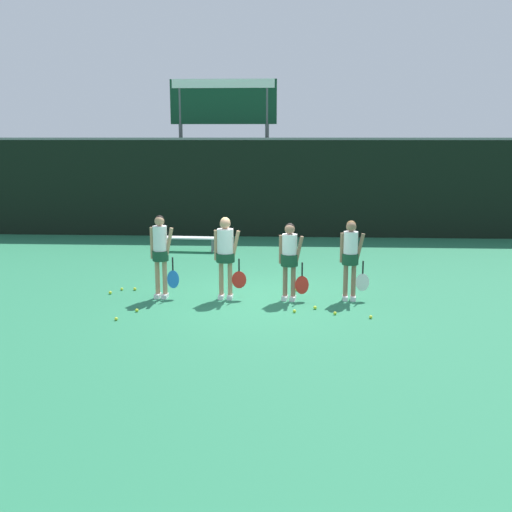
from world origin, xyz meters
TOP-DOWN VIEW (x-y plane):
  - ground_plane at (0.00, 0.00)m, footprint 140.00×140.00m
  - fence_windscreen at (0.00, 8.17)m, footprint 60.00×0.08m
  - scoreboard at (-1.70, 9.37)m, footprint 3.81×0.15m
  - bench_courtside at (-2.36, 5.33)m, footprint 1.82×0.47m
  - player_0 at (-2.08, -0.03)m, footprint 0.62×0.35m
  - player_1 at (-0.67, -0.03)m, footprint 0.69×0.40m
  - player_2 at (0.70, -0.07)m, footprint 0.64×0.37m
  - player_3 at (1.99, 0.01)m, footprint 0.63×0.35m
  - tennis_ball_0 at (0.80, -1.02)m, footprint 0.07×0.07m
  - tennis_ball_1 at (-3.12, 0.52)m, footprint 0.06×0.06m
  - tennis_ball_2 at (0.87, 0.69)m, footprint 0.07×0.07m
  - tennis_ball_3 at (-2.82, 0.53)m, footprint 0.07×0.07m
  - tennis_ball_4 at (1.22, -0.76)m, footprint 0.07×0.07m
  - tennis_ball_5 at (-2.61, -1.72)m, footprint 0.07×0.07m
  - tennis_ball_6 at (-0.95, 1.48)m, footprint 0.07×0.07m
  - tennis_ball_7 at (1.60, -1.12)m, footprint 0.07×0.07m
  - tennis_ball_8 at (-2.36, -1.14)m, footprint 0.07×0.07m
  - tennis_ball_9 at (-3.29, 0.19)m, footprint 0.07×0.07m
  - tennis_ball_10 at (2.27, -1.34)m, footprint 0.07×0.07m

SIDE VIEW (x-z plane):
  - ground_plane at x=0.00m, z-range 0.00..0.00m
  - tennis_ball_1 at x=-3.12m, z-range 0.00..0.06m
  - tennis_ball_5 at x=-2.61m, z-range 0.00..0.07m
  - tennis_ball_7 at x=1.60m, z-range 0.00..0.07m
  - tennis_ball_0 at x=0.80m, z-range 0.00..0.07m
  - tennis_ball_10 at x=2.27m, z-range 0.00..0.07m
  - tennis_ball_8 at x=-2.36m, z-range 0.00..0.07m
  - tennis_ball_2 at x=0.87m, z-range 0.00..0.07m
  - tennis_ball_6 at x=-0.95m, z-range 0.00..0.07m
  - tennis_ball_9 at x=-3.29m, z-range 0.00..0.07m
  - tennis_ball_3 at x=-2.82m, z-range 0.00..0.07m
  - tennis_ball_4 at x=1.22m, z-range 0.00..0.07m
  - bench_courtside at x=-2.36m, z-range 0.16..0.59m
  - player_2 at x=0.70m, z-range 0.15..1.81m
  - player_3 at x=1.99m, z-range 0.15..1.87m
  - player_0 at x=-2.08m, z-range 0.16..1.97m
  - player_1 at x=-0.67m, z-range 0.18..1.95m
  - fence_windscreen at x=0.00m, z-range 0.01..3.42m
  - scoreboard at x=-1.70m, z-range 1.53..6.97m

